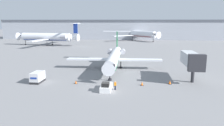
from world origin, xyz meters
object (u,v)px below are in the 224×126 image
airplane_main (114,57)px  traffic_cone_left (76,82)px  pushback_tug (106,87)px  worker_near_tug (115,85)px  traffic_cone_mid (170,82)px  jet_bridge (192,60)px  airplane_parked_far_left (137,34)px  airplane_parked_far_right (47,37)px  traffic_cone_right (142,84)px  luggage_cart (37,77)px

airplane_main → traffic_cone_left: bearing=-113.0°
airplane_main → pushback_tug: bearing=-89.0°
worker_near_tug → traffic_cone_mid: size_ratio=2.09×
pushback_tug → jet_bridge: bearing=27.0°
airplane_main → airplane_parked_far_left: (6.55, 91.10, 1.24)m
pushback_tug → airplane_parked_far_right: bearing=119.2°
airplane_parked_far_right → traffic_cone_right: bearing=-55.6°
traffic_cone_left → traffic_cone_mid: 18.98m
luggage_cart → traffic_cone_mid: luggage_cart is taller
airplane_main → worker_near_tug: 18.54m
worker_near_tug → airplane_parked_far_left: size_ratio=0.05×
airplane_main → airplane_parked_far_right: size_ratio=0.83×
luggage_cart → traffic_cone_left: luggage_cart is taller
worker_near_tug → traffic_cone_right: bearing=34.1°
airplane_main → traffic_cone_left: airplane_main is taller
worker_near_tug → traffic_cone_left: worker_near_tug is taller
luggage_cart → traffic_cone_right: luggage_cart is taller
luggage_cart → traffic_cone_left: (8.12, -0.10, -0.80)m
luggage_cart → jet_bridge: bearing=8.9°
airplane_main → luggage_cart: size_ratio=8.13×
airplane_main → jet_bridge: (17.41, -9.90, 1.33)m
pushback_tug → airplane_main: bearing=91.0°
airplane_main → traffic_cone_mid: (12.55, -13.43, -2.73)m
luggage_cart → traffic_cone_right: (21.45, -0.00, -0.74)m
pushback_tug → traffic_cone_right: (6.64, 3.70, -0.25)m
airplane_main → airplane_parked_far_right: airplane_parked_far_right is taller
pushback_tug → worker_near_tug: (1.64, 0.31, 0.26)m
airplane_parked_far_left → airplane_parked_far_right: size_ratio=0.92×
jet_bridge → worker_near_tug: bearing=-151.5°
traffic_cone_left → jet_bridge: 24.67m
luggage_cart → worker_near_tug: (16.44, -3.39, -0.23)m
traffic_cone_right → airplane_main: bearing=115.1°
airplane_main → airplane_parked_far_left: bearing=85.9°
pushback_tug → luggage_cart: (-14.80, 3.70, 0.49)m
traffic_cone_mid → pushback_tug: bearing=-157.0°
traffic_cone_mid → traffic_cone_left: bearing=-175.2°
airplane_main → traffic_cone_right: 16.68m
airplane_main → traffic_cone_mid: airplane_main is taller
pushback_tug → airplane_parked_far_left: 109.95m
pushback_tug → worker_near_tug: bearing=10.8°
airplane_parked_far_right → traffic_cone_left: bearing=-63.9°
airplane_parked_far_left → worker_near_tug: bearing=-92.4°
airplane_parked_far_left → jet_bridge: 101.58m
pushback_tug → traffic_cone_right: size_ratio=5.90×
airplane_parked_far_right → jet_bridge: bearing=-48.0°
airplane_main → pushback_tug: 18.78m
pushback_tug → traffic_cone_mid: size_ratio=5.50×
luggage_cart → jet_bridge: jet_bridge is taller
jet_bridge → traffic_cone_mid: bearing=-144.0°
traffic_cone_right → traffic_cone_mid: (5.58, 1.48, 0.03)m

